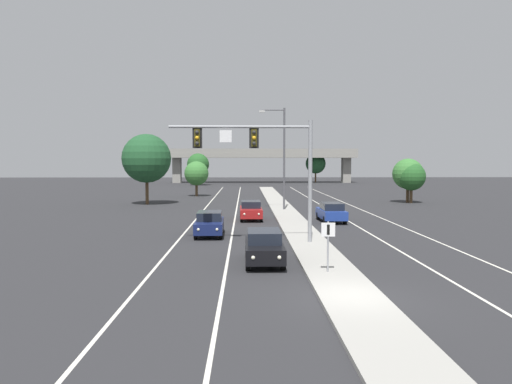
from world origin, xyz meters
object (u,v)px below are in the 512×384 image
at_px(car_oncoming_navy, 209,223).
at_px(street_lamp_median, 282,152).
at_px(median_sign_post, 328,239).
at_px(car_oncoming_black, 264,246).
at_px(tree_far_right_b, 316,164).
at_px(tree_far_right_c, 408,174).
at_px(tree_far_left_b, 198,164).
at_px(tree_far_left_c, 147,158).
at_px(overhead_signal_mast, 264,154).
at_px(car_receding_blue, 331,212).
at_px(tree_far_right_a, 411,177).
at_px(car_oncoming_red, 251,210).
at_px(tree_far_left_a, 196,173).

bearing_deg(car_oncoming_navy, street_lamp_median, 69.43).
xyz_separation_m(median_sign_post, car_oncoming_navy, (-5.95, 11.48, -0.77)).
height_order(car_oncoming_black, tree_far_right_b, tree_far_right_b).
bearing_deg(tree_far_right_c, tree_far_right_b, 93.37).
height_order(tree_far_left_b, tree_far_left_c, tree_far_left_c).
height_order(overhead_signal_mast, car_receding_blue, overhead_signal_mast).
bearing_deg(overhead_signal_mast, car_receding_blue, 61.02).
distance_m(tree_far_left_b, tree_far_right_a, 51.22).
relative_size(car_oncoming_red, tree_far_right_c, 0.86).
height_order(car_oncoming_red, tree_far_right_c, tree_far_right_c).
relative_size(car_oncoming_navy, tree_far_left_a, 0.92).
xyz_separation_m(overhead_signal_mast, median_sign_post, (2.47, -7.89, -3.79)).
xyz_separation_m(car_oncoming_black, tree_far_right_b, (15.19, 88.12, 3.50)).
bearing_deg(car_oncoming_red, street_lamp_median, 66.74).
height_order(car_oncoming_black, car_receding_blue, same).
xyz_separation_m(car_oncoming_navy, tree_far_right_b, (18.48, 79.23, 3.50)).
bearing_deg(car_oncoming_black, tree_far_left_b, 97.83).
bearing_deg(tree_far_left_b, car_oncoming_red, -80.27).
height_order(car_oncoming_red, tree_far_left_b, tree_far_left_b).
relative_size(tree_far_left_b, tree_far_right_a, 1.36).
bearing_deg(tree_far_left_c, median_sign_post, -67.11).
distance_m(tree_far_left_a, tree_far_left_c, 13.70).
distance_m(car_oncoming_black, tree_far_right_b, 89.49).
height_order(tree_far_right_b, tree_far_left_c, tree_far_left_c).
distance_m(tree_far_right_b, tree_far_right_a, 54.71).
xyz_separation_m(overhead_signal_mast, car_receding_blue, (5.88, 10.61, -4.56)).
height_order(car_receding_blue, tree_far_left_b, tree_far_left_b).
bearing_deg(tree_far_left_b, median_sign_post, -80.52).
height_order(median_sign_post, car_oncoming_navy, median_sign_post).
distance_m(car_oncoming_navy, car_receding_blue, 11.71).
bearing_deg(street_lamp_median, overhead_signal_mast, -97.34).
bearing_deg(tree_far_left_b, tree_far_left_c, -92.18).
height_order(tree_far_left_a, tree_far_left_c, tree_far_left_c).
bearing_deg(car_oncoming_black, median_sign_post, -44.12).
xyz_separation_m(car_oncoming_navy, tree_far_right_c, (21.66, 25.20, 2.59)).
bearing_deg(tree_far_right_b, street_lamp_median, -101.15).
relative_size(car_oncoming_red, tree_far_left_a, 0.92).
bearing_deg(car_oncoming_navy, car_oncoming_black, -69.71).
xyz_separation_m(street_lamp_median, tree_far_right_b, (12.47, 63.22, -1.47)).
distance_m(car_oncoming_navy, tree_far_left_c, 25.40).
bearing_deg(tree_far_left_a, car_oncoming_navy, -83.03).
distance_m(overhead_signal_mast, car_oncoming_red, 13.08).
bearing_deg(tree_far_right_a, tree_far_left_b, 124.51).
bearing_deg(median_sign_post, tree_far_left_a, 102.27).
relative_size(car_oncoming_navy, tree_far_right_c, 0.86).
height_order(tree_far_left_a, tree_far_left_b, tree_far_left_b).
distance_m(street_lamp_median, tree_far_left_c, 16.55).
height_order(overhead_signal_mast, car_oncoming_navy, overhead_signal_mast).
xyz_separation_m(median_sign_post, car_receding_blue, (3.41, 18.50, -0.77)).
xyz_separation_m(car_oncoming_red, car_receding_blue, (6.51, -1.64, 0.00)).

